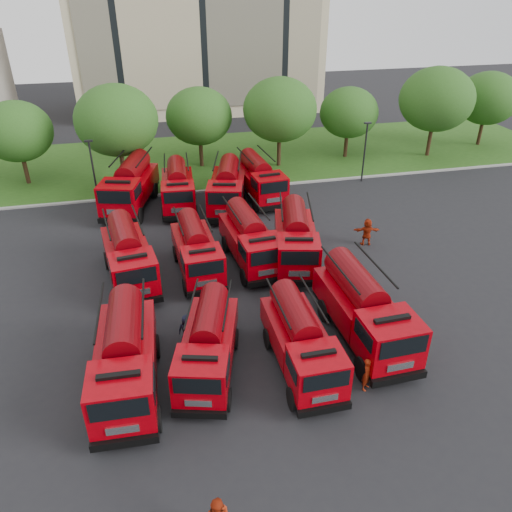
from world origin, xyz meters
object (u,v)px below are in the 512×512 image
Objects in this scene: fire_truck_9 at (178,187)px; firefighter_2 at (375,344)px; fire_truck_4 at (129,255)px; fire_truck_8 at (130,185)px; fire_truck_5 at (196,250)px; fire_truck_11 at (260,179)px; firefighter_0 at (365,388)px; fire_truck_10 at (227,187)px; fire_truck_3 at (364,309)px; firefighter_4 at (188,345)px; fire_truck_0 at (125,357)px; fire_truck_6 at (250,239)px; firefighter_3 at (384,342)px; firefighter_5 at (365,244)px; fire_truck_7 at (296,238)px; fire_truck_1 at (208,344)px; fire_truck_2 at (301,341)px.

fire_truck_9 is 3.56× the size of firefighter_2.
fire_truck_9 is at bearing 61.86° from fire_truck_4.
fire_truck_5 is at bearing -54.87° from fire_truck_8.
fire_truck_11 is 4.51× the size of firefighter_0.
fire_truck_10 is at bearing -13.52° from fire_truck_9.
fire_truck_5 reaches higher than firefighter_0.
fire_truck_4 is 15.11m from firefighter_0.
fire_truck_3 is 8.68m from firefighter_4.
fire_truck_11 is at bearing 55.43° from fire_truck_5.
fire_truck_4 is 4.15× the size of firefighter_4.
firefighter_4 reaches higher than firefighter_0.
fire_truck_0 is at bearing -97.99° from fire_truck_9.
fire_truck_5 is 0.94× the size of fire_truck_9.
fire_truck_6 is 3.58× the size of firefighter_2.
fire_truck_8 is 22.66m from firefighter_3.
fire_truck_6 reaches higher than firefighter_5.
fire_truck_8 is at bearing -20.99° from firefighter_5.
firefighter_2 is (1.47, -8.57, -1.62)m from fire_truck_7.
fire_truck_10 is 4.79× the size of firefighter_0.
fire_truck_11 is at bearing 64.08° from fire_truck_0.
fire_truck_1 is (3.55, 0.27, -0.19)m from fire_truck_0.
fire_truck_0 is at bearing -177.52° from fire_truck_3.
fire_truck_11 is 21.67m from firefighter_0.
fire_truck_1 is at bearing 95.63° from firefighter_2.
fire_truck_10 is (0.09, 8.41, 0.08)m from fire_truck_6.
fire_truck_0 is at bearing -7.42° from firefighter_3.
firefighter_0 is 3.46m from firefighter_3.
fire_truck_2 is at bearing -93.99° from fire_truck_6.
fire_truck_3 is (3.57, 1.31, 0.21)m from fire_truck_2.
fire_truck_8 is 4.42× the size of firefighter_5.
fire_truck_8 is at bearing 145.77° from fire_truck_7.
firefighter_3 is at bearing -63.63° from fire_truck_7.
fire_truck_7 is at bearing -8.37° from fire_truck_4.
fire_truck_1 is at bearing -96.70° from fire_truck_5.
fire_truck_9 is 0.98× the size of fire_truck_11.
firefighter_2 is at bearing -91.04° from fire_truck_11.
firefighter_4 is 14.82m from firefighter_5.
fire_truck_2 is at bearing -75.47° from fire_truck_9.
firefighter_5 is at bearing -16.93° from fire_truck_8.
fire_truck_6 is at bearing -111.54° from fire_truck_11.
firefighter_2 is at bearing -6.88° from firefighter_3.
firefighter_2 reaches higher than firefighter_5.
firefighter_0 is at bearing -65.71° from fire_truck_5.
fire_truck_4 is 1.03× the size of fire_truck_6.
fire_truck_3 is at bearing 19.90° from fire_truck_2.
fire_truck_1 reaches higher than firefighter_3.
firefighter_4 is at bearing 43.11° from firefighter_5.
fire_truck_10 is 11.31m from firefighter_5.
fire_truck_11 is 18.68m from firefighter_4.
firefighter_0 is at bearing -68.96° from fire_truck_10.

